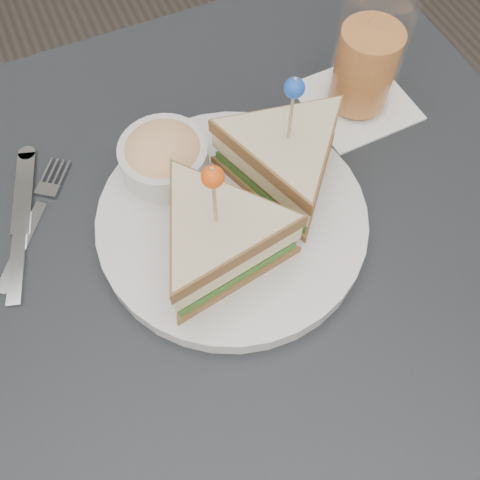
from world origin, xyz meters
name	(u,v)px	position (x,y,z in m)	size (l,w,h in m)	color
ground_plane	(238,417)	(0.00, 0.00, 0.00)	(3.50, 3.50, 0.00)	#3F3833
table	(236,303)	(0.00, 0.00, 0.67)	(0.80, 0.80, 0.75)	black
plate_meal	(239,199)	(0.03, 0.06, 0.80)	(0.37, 0.37, 0.17)	silver
cutlery_fork	(36,215)	(-0.17, 0.15, 0.75)	(0.11, 0.15, 0.00)	silver
cutlery_knife	(21,227)	(-0.19, 0.14, 0.75)	(0.08, 0.20, 0.01)	silver
drink_set	(367,58)	(0.23, 0.15, 0.82)	(0.13, 0.13, 0.16)	white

